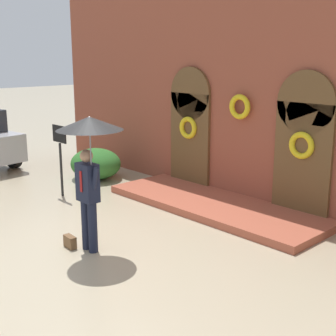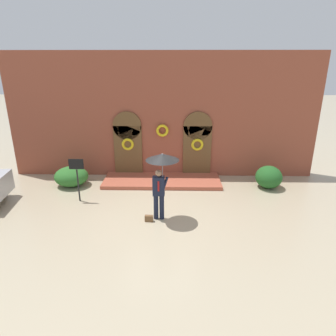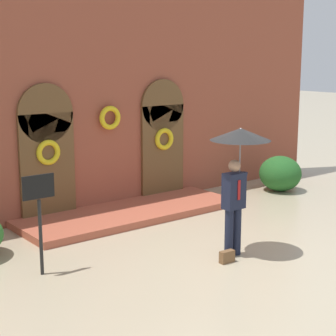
# 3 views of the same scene
# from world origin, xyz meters

# --- Properties ---
(ground_plane) EXTENTS (80.00, 80.00, 0.00)m
(ground_plane) POSITION_xyz_m (0.00, 0.00, 0.00)
(ground_plane) COLOR tan
(building_facade) EXTENTS (14.00, 2.30, 5.60)m
(building_facade) POSITION_xyz_m (-0.00, 4.15, 2.68)
(building_facade) COLOR brown
(building_facade) RESTS_ON ground
(person_with_umbrella) EXTENTS (1.10, 1.10, 2.36)m
(person_with_umbrella) POSITION_xyz_m (0.12, -0.24, 1.91)
(person_with_umbrella) COLOR #191E33
(person_with_umbrella) RESTS_ON ground
(handbag) EXTENTS (0.29, 0.14, 0.22)m
(handbag) POSITION_xyz_m (-0.31, -0.44, 0.11)
(handbag) COLOR brown
(handbag) RESTS_ON ground
(sign_post) EXTENTS (0.56, 0.06, 1.72)m
(sign_post) POSITION_xyz_m (-3.14, 1.10, 1.16)
(sign_post) COLOR black
(sign_post) RESTS_ON ground
(shrub_left) EXTENTS (1.45, 1.33, 0.84)m
(shrub_left) POSITION_xyz_m (-3.94, 2.63, 0.42)
(shrub_left) COLOR #2D6B28
(shrub_left) RESTS_ON ground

